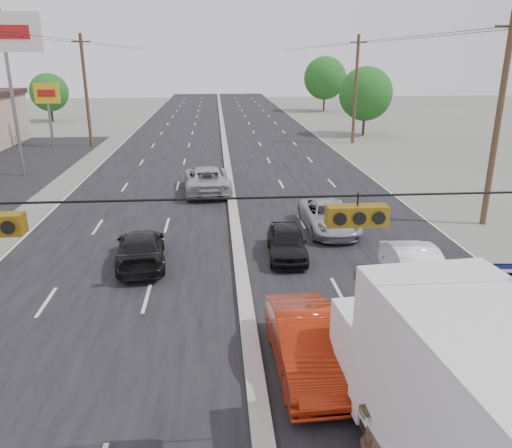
% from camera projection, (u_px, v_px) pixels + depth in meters
% --- Properties ---
extents(road_surface, '(20.00, 160.00, 0.02)m').
position_uv_depth(road_surface, '(227.00, 166.00, 38.43)').
color(road_surface, black).
rests_on(road_surface, ground).
extents(center_median, '(0.50, 160.00, 0.20)m').
position_uv_depth(center_median, '(227.00, 165.00, 38.40)').
color(center_median, gray).
rests_on(center_median, ground).
extents(utility_pole_left_c, '(1.60, 0.30, 10.00)m').
position_uv_depth(utility_pole_left_c, '(86.00, 91.00, 45.29)').
color(utility_pole_left_c, '#422D1E').
rests_on(utility_pole_left_c, ground).
extents(utility_pole_right_b, '(1.60, 0.30, 10.00)m').
position_uv_depth(utility_pole_right_b, '(498.00, 121.00, 23.59)').
color(utility_pole_right_b, '#422D1E').
rests_on(utility_pole_right_b, ground).
extents(utility_pole_right_c, '(1.60, 0.30, 10.00)m').
position_uv_depth(utility_pole_right_c, '(356.00, 89.00, 47.21)').
color(utility_pole_right_c, '#422D1E').
rests_on(utility_pole_right_c, ground).
extents(traffic_signals, '(25.00, 0.30, 0.54)m').
position_uv_depth(traffic_signals, '(351.00, 213.00, 8.44)').
color(traffic_signals, black).
rests_on(traffic_signals, ground).
extents(pole_sign_billboard, '(5.00, 0.25, 11.00)m').
position_uv_depth(pole_sign_billboard, '(4.00, 43.00, 32.61)').
color(pole_sign_billboard, slate).
rests_on(pole_sign_billboard, ground).
extents(pole_sign_far, '(2.20, 0.25, 6.00)m').
position_uv_depth(pole_sign_far, '(47.00, 99.00, 45.25)').
color(pole_sign_far, slate).
rests_on(pole_sign_far, ground).
extents(tree_left_far, '(4.80, 4.80, 6.12)m').
position_uv_depth(tree_left_far, '(49.00, 92.00, 63.91)').
color(tree_left_far, '#382619').
rests_on(tree_left_far, ground).
extents(tree_right_mid, '(5.60, 5.60, 7.14)m').
position_uv_depth(tree_right_mid, '(366.00, 94.00, 52.37)').
color(tree_right_mid, '#382619').
rests_on(tree_right_mid, ground).
extents(tree_right_far, '(6.40, 6.40, 8.16)m').
position_uv_depth(tree_right_far, '(325.00, 78.00, 75.88)').
color(tree_right_far, '#382619').
rests_on(tree_right_far, ground).
extents(box_truck, '(3.35, 7.99, 3.96)m').
position_uv_depth(box_truck, '(465.00, 406.00, 8.99)').
color(box_truck, black).
rests_on(box_truck, ground).
extents(red_sedan, '(1.80, 4.77, 1.55)m').
position_uv_depth(red_sedan, '(306.00, 345.00, 13.20)').
color(red_sedan, '#941F09').
rests_on(red_sedan, ground).
extents(queue_car_a, '(1.78, 3.96, 1.32)m').
position_uv_depth(queue_car_a, '(287.00, 242.00, 20.82)').
color(queue_car_a, black).
rests_on(queue_car_a, ground).
extents(queue_car_b, '(1.85, 4.66, 1.51)m').
position_uv_depth(queue_car_b, '(417.00, 272.00, 17.73)').
color(queue_car_b, white).
rests_on(queue_car_b, ground).
extents(queue_car_c, '(2.40, 5.01, 1.38)m').
position_uv_depth(queue_car_c, '(329.00, 217.00, 24.02)').
color(queue_car_c, '#9B9CA2').
rests_on(queue_car_c, ground).
extents(oncoming_near, '(2.40, 4.83, 1.35)m').
position_uv_depth(oncoming_near, '(141.00, 248.00, 20.12)').
color(oncoming_near, black).
rests_on(oncoming_near, ground).
extents(oncoming_far, '(3.09, 6.03, 1.63)m').
position_uv_depth(oncoming_far, '(207.00, 179.00, 30.88)').
color(oncoming_far, '#9A9CA1').
rests_on(oncoming_far, ground).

